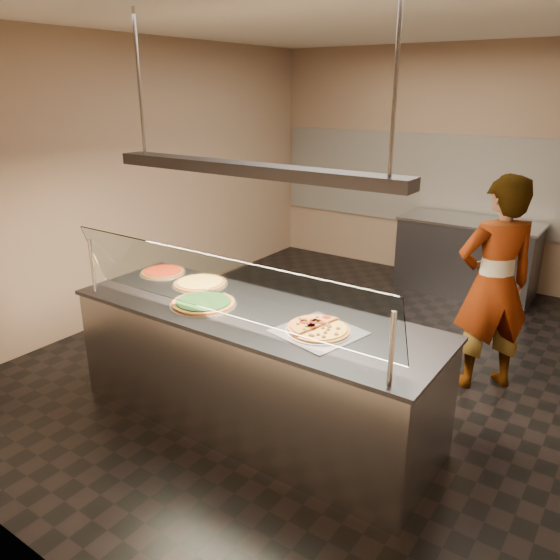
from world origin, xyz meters
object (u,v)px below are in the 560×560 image
Objects in this scene: pizza_tomato at (163,271)px; worker at (494,285)px; half_pizza_sausage at (331,332)px; pizza_spatula at (212,289)px; pizza_spinach at (204,303)px; pizza_cheese at (201,283)px; serving_counter at (253,368)px; prep_table at (467,256)px; half_pizza_pepperoni at (306,324)px; heat_lamp_housing at (249,169)px; perforated_tray at (319,331)px; sneeze_guard at (219,286)px.

pizza_tomato is 0.21× the size of worker.
half_pizza_sausage is 1.18m from pizza_spatula.
half_pizza_sausage is 1.06m from pizza_spinach.
pizza_cheese is 0.25× the size of worker.
serving_counter is at bearing -13.73° from pizza_spatula.
half_pizza_pepperoni is at bearing -89.32° from prep_table.
half_pizza_sausage is (0.68, -0.03, 0.49)m from serving_counter.
pizza_cheese is at bearing 162.79° from heat_lamp_housing.
perforated_tray is at bearing -2.77° from serving_counter.
sneeze_guard is 2.36m from worker.
worker is (0.61, 1.64, -0.04)m from half_pizza_sausage.
perforated_tray is at bearing -8.95° from pizza_tomato.
half_pizza_sausage is 0.89× the size of pizza_spinach.
pizza_spatula reaches higher than perforated_tray.
pizza_spinach reaches higher than serving_counter.
perforated_tray is at bearing -2.77° from heat_lamp_housing.
worker is (1.29, 1.61, 0.45)m from serving_counter.
pizza_tomato is 0.24× the size of prep_table.
perforated_tray is 1.17m from heat_lamp_housing.
prep_table is 0.72× the size of heat_lamp_housing.
prep_table is (0.81, 3.94, -0.48)m from pizza_spinach.
heat_lamp_housing reaches higher than half_pizza_pepperoni.
half_pizza_pepperoni is 0.89× the size of pizza_spinach.
pizza_spatula is at bearing 136.71° from sneeze_guard.
perforated_tray is 1.78m from worker.
heat_lamp_housing is (-1.29, -1.61, 1.03)m from worker.
sneeze_guard is at bearing -90.00° from serving_counter.
pizza_spatula is (0.21, -0.10, 0.01)m from pizza_cheese.
pizza_spinach is 2.38m from worker.
serving_counter is 1.24× the size of heat_lamp_housing.
pizza_spinach is at bearing -23.81° from pizza_tomato.
pizza_cheese is (-0.33, 0.32, -0.00)m from pizza_spinach.
heat_lamp_housing is (-0.68, 0.03, 0.99)m from half_pizza_sausage.
pizza_cheese is at bearing -8.25° from worker.
perforated_tray is 1.09m from pizza_spatula.
half_pizza_pepperoni is at bearing -11.62° from pizza_cheese.
pizza_cheese is at bearing 162.79° from serving_counter.
half_pizza_pepperoni is at bearing -8.57° from pizza_spatula.
serving_counter is 6.35× the size of half_pizza_pepperoni.
pizza_spinach is 4.05m from prep_table.
sneeze_guard reaches higher than pizza_cheese.
pizza_tomato reaches higher than prep_table.
sneeze_guard is 0.72m from perforated_tray.
worker reaches higher than prep_table.
half_pizza_sausage reaches higher than pizza_tomato.
half_pizza_sausage is at bearing -7.39° from pizza_spatula.
pizza_cheese is (-1.18, 0.24, -0.02)m from half_pizza_pepperoni.
pizza_cheese is at bearing 169.20° from perforated_tray.
pizza_tomato reaches higher than serving_counter.
pizza_spatula is 1.11m from heat_lamp_housing.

